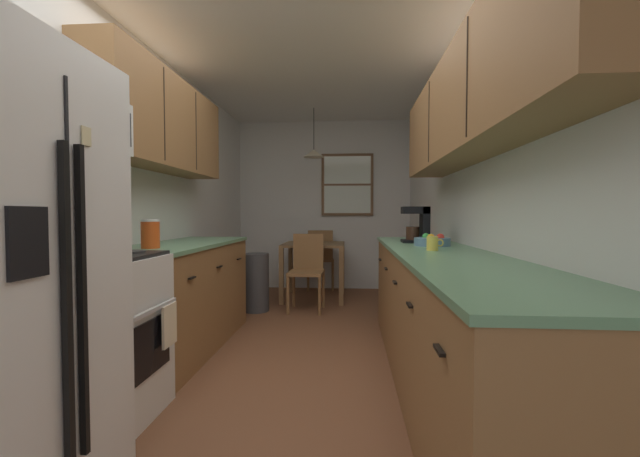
{
  "coord_description": "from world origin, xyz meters",
  "views": [
    {
      "loc": [
        0.4,
        -2.47,
        1.14
      ],
      "look_at": [
        0.12,
        1.21,
        1.01
      ],
      "focal_mm": 22.34,
      "sensor_mm": 36.0,
      "label": 1
    }
  ],
  "objects_px": {
    "microwave_over_range": "(69,121)",
    "dining_table": "(314,253)",
    "trash_bin": "(256,282)",
    "coffee_maker": "(419,224)",
    "dining_chair_near": "(307,268)",
    "stove_range": "(94,337)",
    "storage_canister": "(150,234)",
    "dining_chair_far": "(320,257)",
    "fruit_bowl": "(432,241)",
    "table_serving_bowl": "(307,241)",
    "mug_by_coffeemaker": "(433,243)"
  },
  "relations": [
    {
      "from": "dining_chair_far",
      "to": "fruit_bowl",
      "type": "relative_size",
      "value": 3.35
    },
    {
      "from": "stove_range",
      "to": "table_serving_bowl",
      "type": "distance_m",
      "value": 3.37
    },
    {
      "from": "dining_table",
      "to": "mug_by_coffeemaker",
      "type": "height_order",
      "value": "mug_by_coffeemaker"
    },
    {
      "from": "trash_bin",
      "to": "table_serving_bowl",
      "type": "height_order",
      "value": "table_serving_bowl"
    },
    {
      "from": "storage_canister",
      "to": "microwave_over_range",
      "type": "bearing_deg",
      "value": -99.56
    },
    {
      "from": "trash_bin",
      "to": "fruit_bowl",
      "type": "relative_size",
      "value": 2.52
    },
    {
      "from": "table_serving_bowl",
      "to": "stove_range",
      "type": "bearing_deg",
      "value": -104.13
    },
    {
      "from": "dining_chair_near",
      "to": "mug_by_coffeemaker",
      "type": "distance_m",
      "value": 2.33
    },
    {
      "from": "fruit_bowl",
      "to": "stove_range",
      "type": "bearing_deg",
      "value": -153.13
    },
    {
      "from": "trash_bin",
      "to": "coffee_maker",
      "type": "relative_size",
      "value": 2.23
    },
    {
      "from": "dining_chair_near",
      "to": "fruit_bowl",
      "type": "xyz_separation_m",
      "value": [
        1.13,
        -1.62,
        0.44
      ]
    },
    {
      "from": "fruit_bowl",
      "to": "microwave_over_range",
      "type": "bearing_deg",
      "value": -154.38
    },
    {
      "from": "dining_chair_far",
      "to": "storage_canister",
      "type": "bearing_deg",
      "value": -106.33
    },
    {
      "from": "stove_range",
      "to": "coffee_maker",
      "type": "height_order",
      "value": "coffee_maker"
    },
    {
      "from": "trash_bin",
      "to": "storage_canister",
      "type": "distance_m",
      "value": 2.02
    },
    {
      "from": "storage_canister",
      "to": "dining_chair_far",
      "type": "bearing_deg",
      "value": 73.67
    },
    {
      "from": "microwave_over_range",
      "to": "storage_canister",
      "type": "height_order",
      "value": "microwave_over_range"
    },
    {
      "from": "stove_range",
      "to": "trash_bin",
      "type": "xyz_separation_m",
      "value": [
        0.29,
        2.53,
        -0.13
      ]
    },
    {
      "from": "dining_table",
      "to": "trash_bin",
      "type": "relative_size",
      "value": 1.23
    },
    {
      "from": "coffee_maker",
      "to": "stove_range",
      "type": "bearing_deg",
      "value": -145.39
    },
    {
      "from": "storage_canister",
      "to": "mug_by_coffeemaker",
      "type": "distance_m",
      "value": 1.94
    },
    {
      "from": "fruit_bowl",
      "to": "dining_chair_near",
      "type": "bearing_deg",
      "value": 124.94
    },
    {
      "from": "coffee_maker",
      "to": "fruit_bowl",
      "type": "relative_size",
      "value": 1.13
    },
    {
      "from": "dining_chair_far",
      "to": "trash_bin",
      "type": "height_order",
      "value": "dining_chair_far"
    },
    {
      "from": "dining_table",
      "to": "coffee_maker",
      "type": "distance_m",
      "value": 2.23
    },
    {
      "from": "microwave_over_range",
      "to": "coffee_maker",
      "type": "height_order",
      "value": "microwave_over_range"
    },
    {
      "from": "microwave_over_range",
      "to": "table_serving_bowl",
      "type": "distance_m",
      "value": 3.5
    },
    {
      "from": "dining_table",
      "to": "dining_chair_far",
      "type": "height_order",
      "value": "dining_chair_far"
    },
    {
      "from": "microwave_over_range",
      "to": "table_serving_bowl",
      "type": "xyz_separation_m",
      "value": [
        0.93,
        3.26,
        -0.86
      ]
    },
    {
      "from": "coffee_maker",
      "to": "dining_chair_near",
      "type": "bearing_deg",
      "value": 130.32
    },
    {
      "from": "stove_range",
      "to": "storage_canister",
      "type": "bearing_deg",
      "value": 90.5
    },
    {
      "from": "storage_canister",
      "to": "stove_range",
      "type": "bearing_deg",
      "value": -89.5
    },
    {
      "from": "mug_by_coffeemaker",
      "to": "table_serving_bowl",
      "type": "relative_size",
      "value": 0.65
    },
    {
      "from": "fruit_bowl",
      "to": "table_serving_bowl",
      "type": "relative_size",
      "value": 1.56
    },
    {
      "from": "microwave_over_range",
      "to": "dining_chair_far",
      "type": "height_order",
      "value": "microwave_over_range"
    },
    {
      "from": "microwave_over_range",
      "to": "coffee_maker",
      "type": "relative_size",
      "value": 1.98
    },
    {
      "from": "fruit_bowl",
      "to": "table_serving_bowl",
      "type": "distance_m",
      "value": 2.54
    },
    {
      "from": "trash_bin",
      "to": "microwave_over_range",
      "type": "bearing_deg",
      "value": -99.17
    },
    {
      "from": "stove_range",
      "to": "dining_table",
      "type": "distance_m",
      "value": 3.39
    },
    {
      "from": "microwave_over_range",
      "to": "dining_table",
      "type": "bearing_deg",
      "value": 72.61
    },
    {
      "from": "dining_chair_far",
      "to": "trash_bin",
      "type": "distance_m",
      "value": 1.52
    },
    {
      "from": "dining_chair_far",
      "to": "table_serving_bowl",
      "type": "relative_size",
      "value": 5.24
    },
    {
      "from": "microwave_over_range",
      "to": "dining_chair_near",
      "type": "xyz_separation_m",
      "value": [
        1.0,
        2.64,
        -1.14
      ]
    },
    {
      "from": "dining_chair_far",
      "to": "fruit_bowl",
      "type": "height_order",
      "value": "fruit_bowl"
    },
    {
      "from": "microwave_over_range",
      "to": "fruit_bowl",
      "type": "distance_m",
      "value": 2.47
    },
    {
      "from": "trash_bin",
      "to": "coffee_maker",
      "type": "bearing_deg",
      "value": -34.8
    },
    {
      "from": "mug_by_coffeemaker",
      "to": "fruit_bowl",
      "type": "xyz_separation_m",
      "value": [
        0.08,
        0.41,
        -0.01
      ]
    },
    {
      "from": "coffee_maker",
      "to": "table_serving_bowl",
      "type": "xyz_separation_m",
      "value": [
        -1.15,
        1.9,
        -0.28
      ]
    },
    {
      "from": "dining_table",
      "to": "fruit_bowl",
      "type": "bearing_deg",
      "value": -63.76
    },
    {
      "from": "coffee_maker",
      "to": "storage_canister",
      "type": "bearing_deg",
      "value": -160.01
    }
  ]
}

